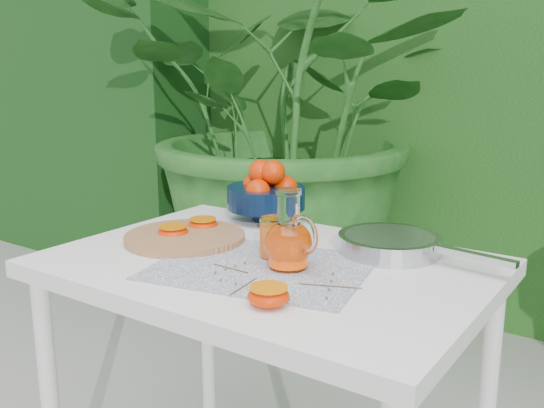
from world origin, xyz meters
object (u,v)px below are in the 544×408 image
Objects in this scene: cutting_board at (185,237)px; saute_pan at (391,243)px; white_table at (267,293)px; juice_pitcher at (289,241)px; fruit_bowl at (267,192)px.

saute_pan reaches higher than cutting_board.
white_table is 0.17m from juice_pitcher.
cutting_board is 0.31m from fruit_bowl.
white_table is 0.41m from fruit_bowl.
saute_pan is (0.48, 0.20, 0.02)m from cutting_board.
saute_pan is (0.22, 0.21, 0.11)m from white_table.
fruit_bowl is 0.45m from saute_pan.
juice_pitcher reaches higher than white_table.
cutting_board is at bearing 178.80° from white_table.
cutting_board reaches higher than white_table.
fruit_bowl reaches higher than saute_pan.
juice_pitcher is at bearing -19.89° from white_table.
fruit_bowl is 0.60× the size of saute_pan.
fruit_bowl reaches higher than cutting_board.
cutting_board is 1.17× the size of fruit_bowl.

